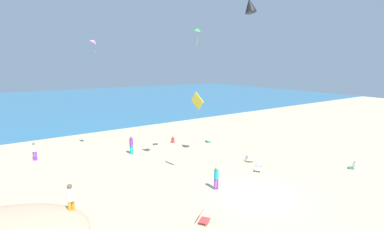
{
  "coord_description": "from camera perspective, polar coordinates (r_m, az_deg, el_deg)",
  "views": [
    {
      "loc": [
        -11.17,
        -9.75,
        7.55
      ],
      "look_at": [
        0.0,
        7.07,
        3.71
      ],
      "focal_mm": 24.42,
      "sensor_mm": 36.0,
      "label": 1
    }
  ],
  "objects": [
    {
      "name": "ground_plane",
      "position": [
        23.91,
        -3.93,
        -7.67
      ],
      "size": [
        120.0,
        120.0,
        0.0
      ],
      "primitive_type": "plane",
      "color": "#C6B58C"
    },
    {
      "name": "ocean_water",
      "position": [
        61.84,
        -22.95,
        2.91
      ],
      "size": [
        120.0,
        60.0,
        0.05
      ],
      "primitive_type": "cube",
      "color": "teal",
      "rests_on": "ground_plane"
    },
    {
      "name": "beach_chair_far_left",
      "position": [
        21.51,
        12.3,
        -9.38
      ],
      "size": [
        0.82,
        0.75,
        0.52
      ],
      "rotation": [
        0.0,
        0.0,
        5.78
      ],
      "color": "white",
      "rests_on": "ground_plane"
    },
    {
      "name": "beach_chair_mid_beach",
      "position": [
        13.65,
        2.25,
        -21.51
      ],
      "size": [
        0.8,
        0.81,
        0.59
      ],
      "rotation": [
        0.0,
        0.0,
        5.35
      ],
      "color": "#D13D3D",
      "rests_on": "ground_plane"
    },
    {
      "name": "beach_chair_near_camera",
      "position": [
        19.88,
        14.31,
        -11.01
      ],
      "size": [
        0.79,
        0.77,
        0.62
      ],
      "rotation": [
        0.0,
        0.0,
        3.83
      ],
      "color": "white",
      "rests_on": "ground_plane"
    },
    {
      "name": "cooler_box",
      "position": [
        26.21,
        3.52,
        -5.7
      ],
      "size": [
        0.35,
        0.48,
        0.26
      ],
      "rotation": [
        0.0,
        0.0,
        1.6
      ],
      "color": "#339956",
      "rests_on": "ground_plane"
    },
    {
      "name": "person_0",
      "position": [
        22.97,
        31.94,
        -9.44
      ],
      "size": [
        0.57,
        0.62,
        0.7
      ],
      "rotation": [
        0.0,
        0.0,
        2.21
      ],
      "color": "white",
      "rests_on": "ground_plane"
    },
    {
      "name": "person_1",
      "position": [
        26.12,
        -4.19,
        -5.51
      ],
      "size": [
        0.52,
        0.59,
        0.67
      ],
      "rotation": [
        0.0,
        0.0,
        1.0
      ],
      "color": "red",
      "rests_on": "ground_plane"
    },
    {
      "name": "person_2",
      "position": [
        16.52,
        5.33,
        -13.26
      ],
      "size": [
        0.38,
        0.38,
        1.44
      ],
      "rotation": [
        0.0,
        0.0,
        4.27
      ],
      "color": "purple",
      "rests_on": "ground_plane"
    },
    {
      "name": "person_3",
      "position": [
        23.16,
        -13.12,
        -6.18
      ],
      "size": [
        0.44,
        0.44,
        1.58
      ],
      "rotation": [
        0.0,
        0.0,
        0.73
      ],
      "color": "#19ADB2",
      "rests_on": "ground_plane"
    },
    {
      "name": "person_4",
      "position": [
        24.62,
        -31.19,
        -6.57
      ],
      "size": [
        0.37,
        0.37,
        1.52
      ],
      "rotation": [
        0.0,
        0.0,
        4.43
      ],
      "color": "purple",
      "rests_on": "ground_plane"
    },
    {
      "name": "person_5",
      "position": [
        15.01,
        -25.0,
        -16.1
      ],
      "size": [
        0.48,
        0.48,
        1.77
      ],
      "rotation": [
        0.0,
        0.0,
        5.27
      ],
      "color": "orange",
      "rests_on": "ground_plane"
    },
    {
      "name": "kite_yellow",
      "position": [
        16.7,
        1.16,
        3.05
      ],
      "size": [
        0.3,
        1.2,
        1.5
      ],
      "rotation": [
        0.0,
        0.0,
        5.03
      ],
      "color": "yellow"
    },
    {
      "name": "kite_green",
      "position": [
        19.2,
        1.29,
        18.09
      ],
      "size": [
        0.75,
        0.7,
        1.22
      ],
      "rotation": [
        0.0,
        0.0,
        3.66
      ],
      "color": "green"
    },
    {
      "name": "kite_pink",
      "position": [
        22.08,
        -20.51,
        14.75
      ],
      "size": [
        0.56,
        0.68,
        1.07
      ],
      "rotation": [
        0.0,
        0.0,
        1.41
      ],
      "color": "pink"
    },
    {
      "name": "kite_black",
      "position": [
        18.63,
        12.54,
        22.35
      ],
      "size": [
        1.01,
        1.12,
        1.43
      ],
      "rotation": [
        0.0,
        0.0,
        0.32
      ],
      "color": "black"
    }
  ]
}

